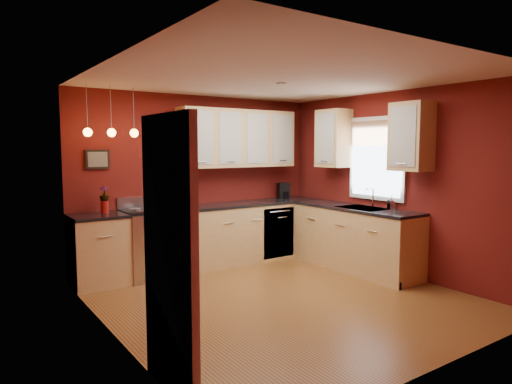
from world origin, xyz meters
TOP-DOWN VIEW (x-y plane):
  - floor at (0.00, 0.00)m, footprint 4.20×4.20m
  - ceiling at (0.00, 0.00)m, footprint 4.00×4.20m
  - wall_back at (0.00, 2.10)m, footprint 4.00×0.02m
  - wall_front at (0.00, -2.10)m, footprint 4.00×0.02m
  - wall_left at (-2.00, 0.00)m, footprint 0.02×4.20m
  - wall_right at (2.00, 0.00)m, footprint 0.02×4.20m
  - base_cabinets_back_left at (-1.65, 1.80)m, footprint 0.70×0.60m
  - base_cabinets_back_right at (0.73, 1.80)m, footprint 2.54×0.60m
  - base_cabinets_right at (1.70, 0.45)m, footprint 0.60×2.10m
  - counter_back_left at (-1.65, 1.80)m, footprint 0.70×0.62m
  - counter_back_right at (0.73, 1.80)m, footprint 2.54×0.62m
  - counter_right at (1.70, 0.45)m, footprint 0.62×2.10m
  - gas_range at (-0.92, 1.80)m, footprint 0.76×0.64m
  - dishwasher_front at (1.10, 1.51)m, footprint 0.60×0.02m
  - sink at (1.70, 0.30)m, footprint 0.50×0.70m
  - window at (1.97, 0.30)m, footprint 0.06×1.02m
  - door_left_wall at (-1.97, -1.20)m, footprint 0.12×0.82m
  - upper_cabinets_back at (0.60, 1.93)m, footprint 2.00×0.35m
  - upper_cabinets_right at (1.82, 0.32)m, footprint 0.35×1.95m
  - wall_picture at (-1.55, 2.08)m, footprint 0.32×0.03m
  - pendant_lights at (-1.45, 1.75)m, footprint 0.71×0.11m
  - red_canister at (-0.45, 1.82)m, footprint 0.14×0.14m
  - red_vase at (-1.53, 1.89)m, footprint 0.10×0.10m
  - flowers at (-1.53, 1.89)m, footprint 0.13×0.13m
  - coffee_maker at (1.51, 1.92)m, footprint 0.22×0.22m
  - soap_pump at (1.95, -0.01)m, footprint 0.11×0.11m
  - dish_towel at (-0.88, 1.47)m, footprint 0.24×0.02m

SIDE VIEW (x-z plane):
  - floor at x=0.00m, z-range 0.00..0.00m
  - base_cabinets_back_left at x=-1.65m, z-range 0.00..0.90m
  - base_cabinets_back_right at x=0.73m, z-range 0.00..0.90m
  - base_cabinets_right at x=1.70m, z-range 0.00..0.90m
  - dishwasher_front at x=1.10m, z-range 0.05..0.85m
  - gas_range at x=-0.92m, z-range -0.07..1.04m
  - dish_towel at x=-0.88m, z-range 0.36..0.68m
  - sink at x=1.70m, z-range 0.75..1.08m
  - counter_back_left at x=-1.65m, z-range 0.90..0.94m
  - counter_back_right at x=0.73m, z-range 0.90..0.94m
  - counter_right at x=1.70m, z-range 0.90..0.94m
  - red_vase at x=-1.53m, z-range 0.94..1.10m
  - door_left_wall at x=-1.97m, z-range 0.00..2.05m
  - soap_pump at x=1.95m, z-range 0.94..1.13m
  - red_canister at x=-0.45m, z-range 0.94..1.15m
  - coffee_maker at x=1.51m, z-range 0.93..1.20m
  - flowers at x=-1.53m, z-range 1.08..1.30m
  - wall_back at x=0.00m, z-range 0.00..2.60m
  - wall_front at x=0.00m, z-range 0.00..2.60m
  - wall_left at x=-2.00m, z-range 0.00..2.60m
  - wall_right at x=2.00m, z-range 0.00..2.60m
  - wall_picture at x=-1.55m, z-range 1.52..1.78m
  - window at x=1.97m, z-range 1.08..2.30m
  - upper_cabinets_back at x=0.60m, z-range 1.50..2.40m
  - upper_cabinets_right at x=1.82m, z-range 1.50..2.40m
  - pendant_lights at x=-1.45m, z-range 1.68..2.34m
  - ceiling at x=0.00m, z-range 2.59..2.61m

